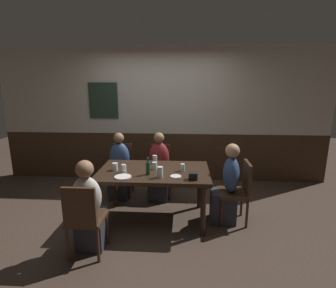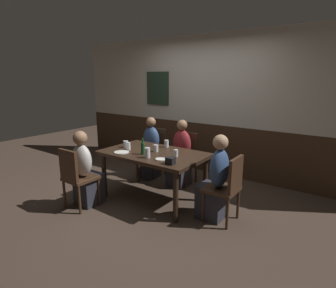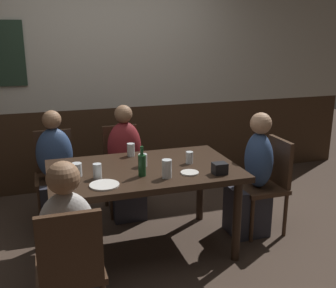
# 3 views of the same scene
# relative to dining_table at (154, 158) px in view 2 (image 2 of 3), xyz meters

# --- Properties ---
(ground_plane) EXTENTS (12.00, 12.00, 0.00)m
(ground_plane) POSITION_rel_dining_table_xyz_m (0.00, 0.00, -0.66)
(ground_plane) COLOR #423328
(wall_back) EXTENTS (6.40, 0.13, 2.60)m
(wall_back) POSITION_rel_dining_table_xyz_m (-0.01, 1.65, 0.65)
(wall_back) COLOR #3D2819
(wall_back) RESTS_ON ground_plane
(dining_table) EXTENTS (1.54, 0.94, 0.74)m
(dining_table) POSITION_rel_dining_table_xyz_m (0.00, 0.00, 0.00)
(dining_table) COLOR black
(dining_table) RESTS_ON ground_plane
(chair_head_east) EXTENTS (0.40, 0.40, 0.88)m
(chair_head_east) POSITION_rel_dining_table_xyz_m (1.18, 0.00, -0.16)
(chair_head_east) COLOR #422B1C
(chair_head_east) RESTS_ON ground_plane
(chair_mid_far) EXTENTS (0.40, 0.40, 0.88)m
(chair_mid_far) POSITION_rel_dining_table_xyz_m (0.00, 0.89, -0.16)
(chair_mid_far) COLOR #422B1C
(chair_mid_far) RESTS_ON ground_plane
(chair_left_near) EXTENTS (0.40, 0.40, 0.88)m
(chair_left_near) POSITION_rel_dining_table_xyz_m (-0.68, -0.89, -0.16)
(chair_left_near) COLOR #422B1C
(chair_left_near) RESTS_ON ground_plane
(chair_left_far) EXTENTS (0.40, 0.40, 0.88)m
(chair_left_far) POSITION_rel_dining_table_xyz_m (-0.68, 0.89, -0.16)
(chair_left_far) COLOR #422B1C
(chair_left_far) RESTS_ON ground_plane
(person_head_east) EXTENTS (0.37, 0.34, 1.14)m
(person_head_east) POSITION_rel_dining_table_xyz_m (1.02, 0.00, -0.18)
(person_head_east) COLOR #2D2D38
(person_head_east) RESTS_ON ground_plane
(person_mid_far) EXTENTS (0.34, 0.37, 1.13)m
(person_mid_far) POSITION_rel_dining_table_xyz_m (-0.00, 0.72, -0.18)
(person_mid_far) COLOR #2D2D38
(person_mid_far) RESTS_ON ground_plane
(person_left_near) EXTENTS (0.34, 0.37, 1.11)m
(person_left_near) POSITION_rel_dining_table_xyz_m (-0.68, -0.72, -0.19)
(person_left_near) COLOR #2D2D38
(person_left_near) RESTS_ON ground_plane
(person_left_far) EXTENTS (0.34, 0.37, 1.12)m
(person_left_far) POSITION_rel_dining_table_xyz_m (-0.68, 0.72, -0.19)
(person_left_far) COLOR #2D2D38
(person_left_far) RESTS_ON ground_plane
(tumbler_water) EXTENTS (0.08, 0.08, 0.14)m
(tumbler_water) POSITION_rel_dining_table_xyz_m (0.11, -0.27, 0.15)
(tumbler_water) COLOR silver
(tumbler_water) RESTS_ON dining_table
(highball_clear) EXTENTS (0.08, 0.08, 0.11)m
(highball_clear) POSITION_rel_dining_table_xyz_m (-0.54, -0.03, 0.13)
(highball_clear) COLOR silver
(highball_clear) RESTS_ON dining_table
(beer_glass_tall) EXTENTS (0.07, 0.07, 0.10)m
(beer_glass_tall) POSITION_rel_dining_table_xyz_m (0.01, 0.05, 0.13)
(beer_glass_tall) COLOR silver
(beer_glass_tall) RESTS_ON dining_table
(beer_glass_half) EXTENTS (0.07, 0.07, 0.11)m
(beer_glass_half) POSITION_rel_dining_table_xyz_m (-0.02, 0.36, 0.13)
(beer_glass_half) COLOR silver
(beer_glass_half) RESTS_ON dining_table
(tumbler_short) EXTENTS (0.07, 0.07, 0.12)m
(tumbler_short) POSITION_rel_dining_table_xyz_m (-0.39, -0.12, 0.13)
(tumbler_short) COLOR silver
(tumbler_short) RESTS_ON dining_table
(pint_glass_stout) EXTENTS (0.06, 0.06, 0.10)m
(pint_glass_stout) POSITION_rel_dining_table_xyz_m (0.40, -0.00, 0.13)
(pint_glass_stout) COLOR silver
(pint_glass_stout) RESTS_ON dining_table
(beer_bottle_green) EXTENTS (0.06, 0.06, 0.24)m
(beer_bottle_green) POSITION_rel_dining_table_xyz_m (-0.06, -0.17, 0.18)
(beer_bottle_green) COLOR #194723
(beer_bottle_green) RESTS_ON dining_table
(plate_white_large) EXTENTS (0.22, 0.22, 0.01)m
(plate_white_large) POSITION_rel_dining_table_xyz_m (-0.37, -0.29, 0.09)
(plate_white_large) COLOR white
(plate_white_large) RESTS_ON dining_table
(plate_white_small) EXTENTS (0.14, 0.14, 0.01)m
(plate_white_small) POSITION_rel_dining_table_xyz_m (0.31, -0.24, 0.09)
(plate_white_small) COLOR white
(plate_white_small) RESTS_ON dining_table
(condiment_caddy) EXTENTS (0.11, 0.09, 0.09)m
(condiment_caddy) POSITION_rel_dining_table_xyz_m (0.53, -0.32, 0.13)
(condiment_caddy) COLOR black
(condiment_caddy) RESTS_ON dining_table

